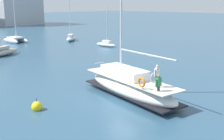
{
  "coord_description": "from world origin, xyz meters",
  "views": [
    {
      "loc": [
        -14.66,
        -13.69,
        7.07
      ],
      "look_at": [
        1.05,
        2.32,
        1.8
      ],
      "focal_mm": 45.3,
      "sensor_mm": 36.0,
      "label": 1
    }
  ],
  "objects_px": {
    "moored_sloop_far": "(15,39)",
    "moored_catamaran": "(106,44)",
    "moored_sloop_near": "(3,52)",
    "moored_cutter_right": "(71,38)",
    "main_sailboat": "(129,85)",
    "mooring_buoy": "(37,107)"
  },
  "relations": [
    {
      "from": "main_sailboat",
      "to": "moored_catamaran",
      "type": "distance_m",
      "value": 26.5
    },
    {
      "from": "main_sailboat",
      "to": "moored_sloop_near",
      "type": "relative_size",
      "value": 1.6
    },
    {
      "from": "main_sailboat",
      "to": "moored_cutter_right",
      "type": "bearing_deg",
      "value": 60.95
    },
    {
      "from": "moored_sloop_far",
      "to": "moored_catamaran",
      "type": "height_order",
      "value": "moored_sloop_far"
    },
    {
      "from": "moored_sloop_near",
      "to": "mooring_buoy",
      "type": "height_order",
      "value": "moored_sloop_near"
    },
    {
      "from": "moored_sloop_near",
      "to": "moored_cutter_right",
      "type": "height_order",
      "value": "moored_cutter_right"
    },
    {
      "from": "moored_sloop_near",
      "to": "moored_sloop_far",
      "type": "distance_m",
      "value": 14.03
    },
    {
      "from": "moored_sloop_far",
      "to": "moored_sloop_near",
      "type": "bearing_deg",
      "value": -122.72
    },
    {
      "from": "moored_sloop_far",
      "to": "moored_cutter_right",
      "type": "bearing_deg",
      "value": -29.73
    },
    {
      "from": "main_sailboat",
      "to": "mooring_buoy",
      "type": "xyz_separation_m",
      "value": [
        -6.64,
        2.48,
        -0.67
      ]
    },
    {
      "from": "moored_sloop_near",
      "to": "moored_sloop_far",
      "type": "height_order",
      "value": "moored_sloop_far"
    },
    {
      "from": "moored_sloop_far",
      "to": "moored_catamaran",
      "type": "bearing_deg",
      "value": -61.08
    },
    {
      "from": "moored_cutter_right",
      "to": "mooring_buoy",
      "type": "relative_size",
      "value": 9.18
    },
    {
      "from": "moored_cutter_right",
      "to": "main_sailboat",
      "type": "bearing_deg",
      "value": -119.05
    },
    {
      "from": "moored_cutter_right",
      "to": "mooring_buoy",
      "type": "distance_m",
      "value": 37.08
    },
    {
      "from": "main_sailboat",
      "to": "moored_sloop_far",
      "type": "height_order",
      "value": "main_sailboat"
    },
    {
      "from": "moored_catamaran",
      "to": "moored_sloop_far",
      "type": "bearing_deg",
      "value": 118.92
    },
    {
      "from": "moored_sloop_near",
      "to": "moored_catamaran",
      "type": "xyz_separation_m",
      "value": [
        16.17,
        -3.73,
        -0.1
      ]
    },
    {
      "from": "moored_sloop_near",
      "to": "moored_cutter_right",
      "type": "distance_m",
      "value": 17.85
    },
    {
      "from": "moored_catamaran",
      "to": "mooring_buoy",
      "type": "relative_size",
      "value": 7.13
    },
    {
      "from": "moored_sloop_near",
      "to": "moored_catamaran",
      "type": "height_order",
      "value": "moored_sloop_near"
    },
    {
      "from": "moored_cutter_right",
      "to": "moored_sloop_near",
      "type": "bearing_deg",
      "value": -158.02
    }
  ]
}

